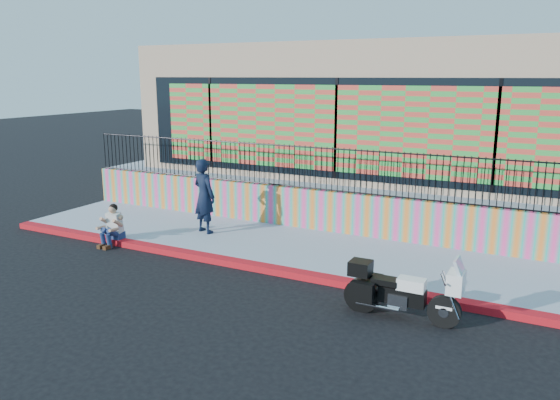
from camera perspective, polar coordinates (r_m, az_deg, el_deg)
The scene contains 10 objects.
ground at distance 12.38m, azimuth -1.53°, elevation -7.48°, with size 90.00×90.00×0.00m, color black.
red_curb at distance 12.35m, azimuth -1.53°, elevation -7.15°, with size 16.00×0.30×0.15m, color #A50B24.
sidewalk at distance 13.74m, azimuth 1.80°, elevation -5.05°, with size 16.00×3.00×0.15m, color #939DB0.
mural_wall at distance 14.97m, azimuth 4.46°, elevation -1.08°, with size 16.00×0.20×1.10m, color #FC4292.
metal_fence at distance 14.74m, azimuth 4.53°, elevation 3.26°, with size 15.80×0.04×1.20m, color black, non-canonical shape.
elevated_platform at distance 19.69m, azimuth 10.25°, elevation 1.91°, with size 16.00×10.00×1.25m, color #939DB0.
storefront_building at distance 19.16m, azimuth 10.37°, elevation 9.53°, with size 14.00×8.06×4.00m.
police_motorcycle at distance 10.16m, azimuth 12.43°, elevation -9.17°, with size 2.09×0.69×1.30m.
police_officer at distance 14.75m, azimuth -7.92°, elevation 0.43°, with size 0.73×0.48×2.01m, color black.
seated_man at distance 14.70m, azimuth -17.25°, elevation -2.91°, with size 0.54×0.71×1.06m.
Camera 1 is at (5.61, -10.16, 4.31)m, focal length 35.00 mm.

